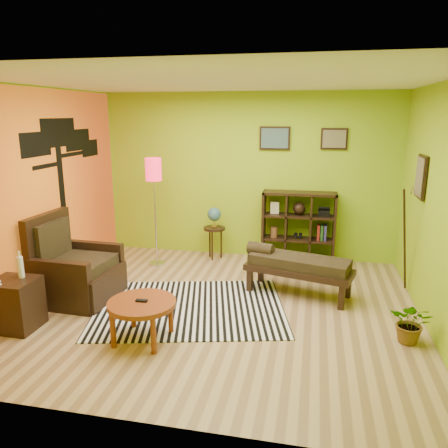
% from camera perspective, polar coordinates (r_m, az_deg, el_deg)
% --- Properties ---
extents(ground, '(5.00, 5.00, 0.00)m').
position_cam_1_polar(ground, '(5.76, -0.60, -10.86)').
color(ground, tan).
rests_on(ground, ground).
extents(room_shell, '(5.04, 4.54, 2.82)m').
position_cam_1_polar(room_shell, '(5.29, -1.61, 7.26)').
color(room_shell, '#91BE18').
rests_on(room_shell, ground).
extents(zebra_rug, '(2.76, 2.29, 0.01)m').
position_cam_1_polar(zebra_rug, '(5.77, -4.49, -10.79)').
color(zebra_rug, white).
rests_on(zebra_rug, ground).
extents(coffee_table, '(0.75, 0.75, 0.48)m').
position_cam_1_polar(coffee_table, '(4.92, -10.67, -10.58)').
color(coffee_table, brown).
rests_on(coffee_table, ground).
extents(armchair, '(1.00, 1.01, 1.16)m').
position_cam_1_polar(armchair, '(6.25, -19.00, -6.13)').
color(armchair, black).
rests_on(armchair, ground).
extents(side_cabinet, '(0.50, 0.46, 0.91)m').
position_cam_1_polar(side_cabinet, '(5.68, -25.60, -9.37)').
color(side_cabinet, black).
rests_on(side_cabinet, ground).
extents(floor_lamp, '(0.27, 0.27, 1.77)m').
position_cam_1_polar(floor_lamp, '(7.05, -9.16, 5.80)').
color(floor_lamp, silver).
rests_on(floor_lamp, ground).
extents(globe_table, '(0.37, 0.37, 0.90)m').
position_cam_1_polar(globe_table, '(7.42, -1.28, 0.51)').
color(globe_table, black).
rests_on(globe_table, ground).
extents(cube_shelf, '(1.20, 0.35, 1.20)m').
position_cam_1_polar(cube_shelf, '(7.36, 9.79, -0.48)').
color(cube_shelf, black).
rests_on(cube_shelf, ground).
extents(bench, '(1.53, 0.88, 0.67)m').
position_cam_1_polar(bench, '(6.09, 9.38, -5.27)').
color(bench, black).
rests_on(bench, ground).
extents(potted_plant, '(0.56, 0.59, 0.37)m').
position_cam_1_polar(potted_plant, '(5.29, 23.22, -12.26)').
color(potted_plant, '#26661E').
rests_on(potted_plant, ground).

